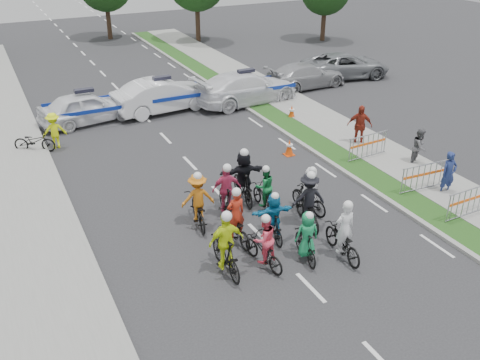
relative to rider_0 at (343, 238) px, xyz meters
name	(u,v)px	position (x,y,z in m)	size (l,w,h in m)	color
ground	(311,288)	(-1.64, -0.87, -0.63)	(90.00, 90.00, 0.00)	#28282B
curb_right	(351,176)	(3.46, 4.13, -0.57)	(0.20, 60.00, 0.12)	gray
grass_strip	(366,173)	(4.16, 4.13, -0.58)	(1.20, 60.00, 0.11)	#1F4B18
sidewalk_right	(401,164)	(5.96, 4.13, -0.57)	(2.40, 60.00, 0.13)	gray
sidewalk_left	(37,252)	(-8.14, 4.13, -0.57)	(3.00, 60.00, 0.13)	gray
rider_0	(343,238)	(0.00, 0.00, 0.00)	(0.80, 1.93, 1.92)	black
rider_1	(306,240)	(-1.05, 0.34, 0.02)	(0.76, 1.63, 1.65)	black
rider_2	(264,246)	(-2.31, 0.62, 0.02)	(0.87, 1.79, 1.75)	black
rider_3	(226,249)	(-3.41, 0.82, 0.14)	(1.03, 1.95, 2.03)	black
rider_4	(308,204)	(0.04, 1.97, 0.13)	(1.20, 2.04, 1.98)	black
rider_5	(273,219)	(-1.38, 1.72, 0.08)	(1.38, 1.64, 1.68)	black
rider_6	(235,223)	(-2.47, 2.15, -0.01)	(0.69, 1.88, 1.90)	black
rider_7	(309,194)	(0.56, 2.66, 0.05)	(0.80, 1.71, 1.74)	black
rider_8	(264,193)	(-0.72, 3.49, 0.00)	(0.72, 1.68, 1.69)	black
rider_9	(226,196)	(-2.05, 3.69, 0.11)	(1.04, 1.92, 1.95)	black
rider_10	(198,204)	(-3.13, 3.57, 0.11)	(1.16, 1.98, 1.93)	black
rider_11	(243,179)	(-1.11, 4.33, 0.22)	(1.68, 2.00, 2.05)	black
police_car_0	(86,107)	(-4.35, 14.73, 0.13)	(1.81, 4.49, 1.53)	white
police_car_1	(163,96)	(-0.51, 14.64, 0.20)	(1.77, 5.09, 1.68)	white
police_car_2	(246,88)	(3.88, 13.97, 0.20)	(2.35, 5.77, 1.67)	white
civilian_sedan	(306,75)	(8.27, 14.95, 0.07)	(1.98, 4.87, 1.41)	#A0A1A5
civilian_suv	(345,65)	(11.57, 15.64, 0.12)	(2.49, 5.40, 1.50)	gray
spectator_0	(449,173)	(5.73, 1.55, 0.19)	(0.60, 0.39, 1.65)	navy
spectator_1	(420,147)	(6.59, 3.92, 0.14)	(0.75, 0.58, 1.54)	#515156
spectator_2	(360,126)	(5.67, 6.62, 0.28)	(1.07, 0.45, 1.83)	maroon
marshal_hiviz	(54,131)	(-6.24, 12.21, 0.16)	(1.02, 0.59, 1.59)	#E9FF0D
barrier_0	(469,204)	(5.06, -0.05, -0.07)	(2.00, 0.50, 1.12)	#A5A8AD
barrier_1	(423,178)	(5.06, 2.05, -0.07)	(2.00, 0.50, 1.12)	#A5A8AD
barrier_2	(368,147)	(5.06, 5.23, -0.07)	(2.00, 0.50, 1.12)	#A5A8AD
cone_0	(289,147)	(2.42, 7.05, -0.29)	(0.40, 0.40, 0.70)	#F24C0C
cone_1	(292,112)	(4.82, 10.80, -0.29)	(0.40, 0.40, 0.70)	#F24C0C
parked_bike	(34,141)	(-7.11, 12.19, -0.17)	(0.62, 1.77, 0.93)	black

